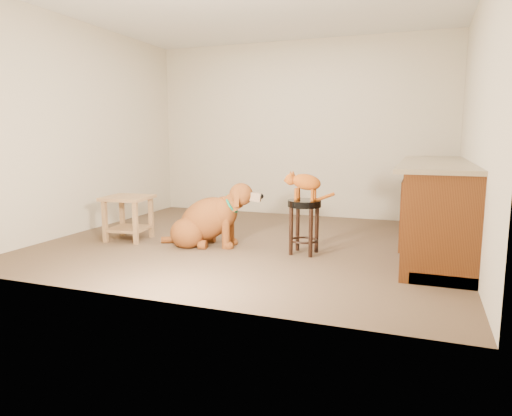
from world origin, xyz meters
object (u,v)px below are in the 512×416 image
at_px(padded_stool, 304,216).
at_px(tabby_kitten, 304,183).
at_px(golden_retriever, 208,221).
at_px(wood_stool, 426,197).
at_px(side_table, 128,211).

distance_m(padded_stool, tabby_kitten, 0.34).
height_order(padded_stool, golden_retriever, golden_retriever).
xyz_separation_m(golden_retriever, tabby_kitten, (1.07, 0.02, 0.45)).
distance_m(padded_stool, wood_stool, 2.31).
bearing_deg(tabby_kitten, wood_stool, 62.95).
bearing_deg(golden_retriever, tabby_kitten, -7.81).
height_order(padded_stool, side_table, padded_stool).
xyz_separation_m(padded_stool, side_table, (-2.08, -0.08, -0.06)).
bearing_deg(golden_retriever, padded_stool, -7.93).
xyz_separation_m(padded_stool, wood_stool, (1.17, 1.99, 0.01)).
bearing_deg(wood_stool, tabby_kitten, -120.78).
height_order(side_table, tabby_kitten, tabby_kitten).
relative_size(wood_stool, golden_retriever, 0.65).
bearing_deg(wood_stool, golden_retriever, -138.35).
xyz_separation_m(wood_stool, side_table, (-3.25, -2.06, -0.06)).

